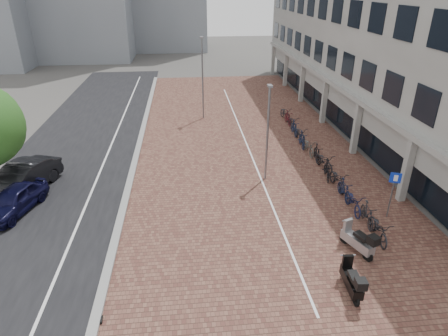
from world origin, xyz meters
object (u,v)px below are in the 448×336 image
Objects in this scene: car_navy at (14,200)px; scooter_front at (358,240)px; parking_sign at (393,188)px; car_dark at (21,179)px; scooter_mid at (352,279)px.

car_navy is 2.09× the size of scooter_front.
parking_sign is (2.54, 2.35, 0.94)m from scooter_front.
car_navy is 15.76m from scooter_front.
car_dark is 16.69m from scooter_front.
parking_sign is (17.88, -4.22, 0.78)m from car_dark.
car_dark is (-0.30, 1.88, 0.14)m from car_navy.
car_navy is 15.50m from scooter_mid.
parking_sign reaches higher than scooter_mid.
scooter_front is at bearing -115.19° from parking_sign.
car_dark is 16.67m from scooter_mid.
car_dark is at bearing 115.35° from car_navy.
scooter_mid is at bearing -12.28° from car_dark.
parking_sign is at bearing 21.46° from scooter_front.
car_dark is at bearing -171.21° from parking_sign.
car_dark is at bearing 152.33° from scooter_mid.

